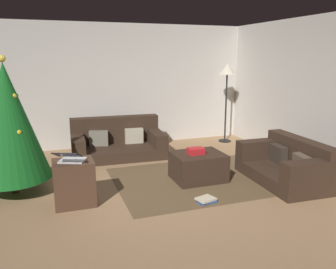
{
  "coord_description": "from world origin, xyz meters",
  "views": [
    {
      "loc": [
        -1.24,
        -4.24,
        1.93
      ],
      "look_at": [
        0.47,
        0.59,
        0.75
      ],
      "focal_mm": 36.65,
      "sensor_mm": 36.0,
      "label": 1
    }
  ],
  "objects_px": {
    "side_table": "(74,183)",
    "corner_lamp": "(227,75)",
    "laptop": "(71,158)",
    "christmas_tree": "(8,122)",
    "couch_left": "(117,142)",
    "tv_remote": "(201,150)",
    "gift_box": "(196,151)",
    "couch_right": "(288,165)",
    "book_stack": "(206,200)",
    "ottoman": "(198,167)"
  },
  "relations": [
    {
      "from": "side_table",
      "to": "corner_lamp",
      "type": "bearing_deg",
      "value": 33.95
    },
    {
      "from": "side_table",
      "to": "laptop",
      "type": "relative_size",
      "value": 1.16
    },
    {
      "from": "christmas_tree",
      "to": "corner_lamp",
      "type": "height_order",
      "value": "christmas_tree"
    },
    {
      "from": "couch_left",
      "to": "laptop",
      "type": "distance_m",
      "value": 2.41
    },
    {
      "from": "tv_remote",
      "to": "christmas_tree",
      "type": "bearing_deg",
      "value": 170.35
    },
    {
      "from": "laptop",
      "to": "gift_box",
      "type": "bearing_deg",
      "value": 10.28
    },
    {
      "from": "couch_right",
      "to": "book_stack",
      "type": "height_order",
      "value": "couch_right"
    },
    {
      "from": "gift_box",
      "to": "corner_lamp",
      "type": "xyz_separation_m",
      "value": [
        1.67,
        2.1,
        1.03
      ]
    },
    {
      "from": "laptop",
      "to": "book_stack",
      "type": "height_order",
      "value": "laptop"
    },
    {
      "from": "ottoman",
      "to": "christmas_tree",
      "type": "bearing_deg",
      "value": 171.68
    },
    {
      "from": "ottoman",
      "to": "corner_lamp",
      "type": "height_order",
      "value": "corner_lamp"
    },
    {
      "from": "laptop",
      "to": "christmas_tree",
      "type": "bearing_deg",
      "value": 134.86
    },
    {
      "from": "tv_remote",
      "to": "laptop",
      "type": "xyz_separation_m",
      "value": [
        -2.07,
        -0.52,
        0.21
      ]
    },
    {
      "from": "couch_left",
      "to": "laptop",
      "type": "bearing_deg",
      "value": 67.31
    },
    {
      "from": "ottoman",
      "to": "side_table",
      "type": "xyz_separation_m",
      "value": [
        -1.92,
        -0.3,
        0.08
      ]
    },
    {
      "from": "couch_left",
      "to": "tv_remote",
      "type": "bearing_deg",
      "value": 125.34
    },
    {
      "from": "couch_right",
      "to": "gift_box",
      "type": "relative_size",
      "value": 6.26
    },
    {
      "from": "couch_left",
      "to": "christmas_tree",
      "type": "distance_m",
      "value": 2.38
    },
    {
      "from": "side_table",
      "to": "christmas_tree",
      "type": "bearing_deg",
      "value": 138.29
    },
    {
      "from": "couch_left",
      "to": "gift_box",
      "type": "height_order",
      "value": "couch_left"
    },
    {
      "from": "couch_left",
      "to": "gift_box",
      "type": "xyz_separation_m",
      "value": [
        0.89,
        -1.81,
        0.22
      ]
    },
    {
      "from": "book_stack",
      "to": "ottoman",
      "type": "bearing_deg",
      "value": 73.12
    },
    {
      "from": "book_stack",
      "to": "couch_right",
      "type": "bearing_deg",
      "value": 11.51
    },
    {
      "from": "ottoman",
      "to": "laptop",
      "type": "height_order",
      "value": "laptop"
    },
    {
      "from": "couch_right",
      "to": "christmas_tree",
      "type": "bearing_deg",
      "value": 79.61
    },
    {
      "from": "couch_right",
      "to": "ottoman",
      "type": "distance_m",
      "value": 1.41
    },
    {
      "from": "ottoman",
      "to": "couch_left",
      "type": "bearing_deg",
      "value": 117.65
    },
    {
      "from": "laptop",
      "to": "book_stack",
      "type": "xyz_separation_m",
      "value": [
        1.7,
        -0.48,
        -0.62
      ]
    },
    {
      "from": "side_table",
      "to": "book_stack",
      "type": "relative_size",
      "value": 2.07
    },
    {
      "from": "tv_remote",
      "to": "side_table",
      "type": "height_order",
      "value": "side_table"
    },
    {
      "from": "christmas_tree",
      "to": "gift_box",
      "type": "bearing_deg",
      "value": -8.83
    },
    {
      "from": "gift_box",
      "to": "tv_remote",
      "type": "relative_size",
      "value": 1.54
    },
    {
      "from": "tv_remote",
      "to": "laptop",
      "type": "bearing_deg",
      "value": -170.71
    },
    {
      "from": "couch_right",
      "to": "ottoman",
      "type": "height_order",
      "value": "couch_right"
    },
    {
      "from": "tv_remote",
      "to": "gift_box",
      "type": "bearing_deg",
      "value": -138.03
    },
    {
      "from": "couch_left",
      "to": "laptop",
      "type": "height_order",
      "value": "laptop"
    },
    {
      "from": "side_table",
      "to": "book_stack",
      "type": "xyz_separation_m",
      "value": [
        1.67,
        -0.54,
        -0.27
      ]
    },
    {
      "from": "book_stack",
      "to": "christmas_tree",
      "type": "bearing_deg",
      "value": 153.26
    },
    {
      "from": "couch_left",
      "to": "corner_lamp",
      "type": "relative_size",
      "value": 1.01
    },
    {
      "from": "couch_right",
      "to": "tv_remote",
      "type": "xyz_separation_m",
      "value": [
        -1.19,
        0.68,
        0.18
      ]
    },
    {
      "from": "tv_remote",
      "to": "side_table",
      "type": "distance_m",
      "value": 2.09
    },
    {
      "from": "tv_remote",
      "to": "laptop",
      "type": "relative_size",
      "value": 0.31
    },
    {
      "from": "side_table",
      "to": "corner_lamp",
      "type": "height_order",
      "value": "corner_lamp"
    },
    {
      "from": "corner_lamp",
      "to": "side_table",
      "type": "bearing_deg",
      "value": -146.05
    },
    {
      "from": "couch_left",
      "to": "couch_right",
      "type": "height_order",
      "value": "couch_left"
    },
    {
      "from": "gift_box",
      "to": "laptop",
      "type": "bearing_deg",
      "value": -169.72
    },
    {
      "from": "couch_left",
      "to": "ottoman",
      "type": "bearing_deg",
      "value": 120.19
    },
    {
      "from": "gift_box",
      "to": "laptop",
      "type": "relative_size",
      "value": 0.48
    },
    {
      "from": "gift_box",
      "to": "tv_remote",
      "type": "xyz_separation_m",
      "value": [
        0.16,
        0.17,
        -0.04
      ]
    },
    {
      "from": "gift_box",
      "to": "christmas_tree",
      "type": "xyz_separation_m",
      "value": [
        -2.65,
        0.41,
        0.56
      ]
    }
  ]
}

